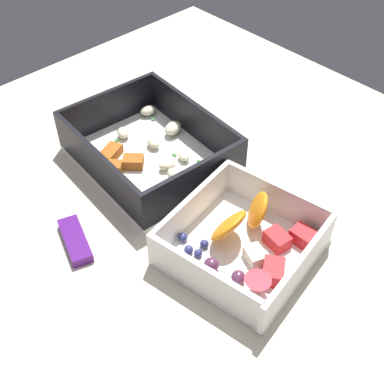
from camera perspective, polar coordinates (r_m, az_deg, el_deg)
The scene contains 4 objects.
table_surface at distance 66.33cm, azimuth -1.13°, elevation -1.43°, with size 80.00×80.00×2.00cm, color beige.
pasta_container at distance 70.04cm, azimuth -4.77°, elevation 4.61°, with size 22.02×18.11×6.29cm.
fruit_bowl at distance 58.54cm, azimuth 5.87°, elevation -5.74°, with size 17.52×17.87×5.65cm.
candy_bar at distance 61.70cm, azimuth -12.86°, elevation -5.27°, with size 7.00×2.40×1.20cm, color #51197A.
Camera 1 is at (-34.52, 30.87, 48.48)cm, focal length 47.96 mm.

